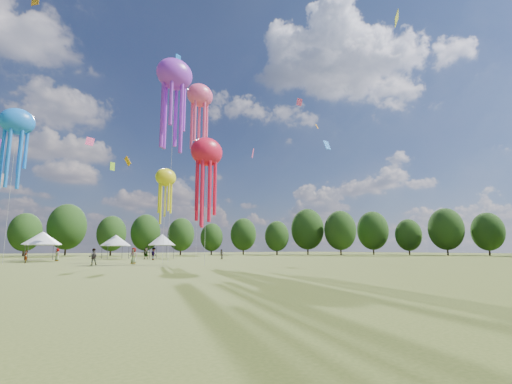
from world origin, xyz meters
TOP-DOWN VIEW (x-y plane):
  - ground at (0.00, 0.00)m, footprint 300.00×300.00m
  - spectator_near at (-3.89, 34.17)m, footprint 0.96×0.82m
  - spectators_far at (3.45, 48.16)m, footprint 32.51×17.98m
  - festival_tents at (-4.48, 56.69)m, footprint 40.30×9.11m
  - show_kites at (2.12, 40.09)m, footprint 40.09×25.48m
  - small_kites at (-1.27, 43.30)m, footprint 70.67×67.39m
  - treeline at (-3.87, 62.51)m, footprint 201.57×95.24m

SIDE VIEW (x-z plane):
  - ground at x=0.00m, z-range 0.00..0.00m
  - spectator_near at x=-3.89m, z-range 0.00..1.73m
  - spectators_far at x=3.45m, z-range -0.05..1.88m
  - festival_tents at x=-4.48m, z-range 1.02..5.37m
  - treeline at x=-3.87m, z-range -0.17..13.26m
  - show_kites at x=2.12m, z-range 4.96..36.47m
  - small_kites at x=-1.27m, z-range 7.25..52.73m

